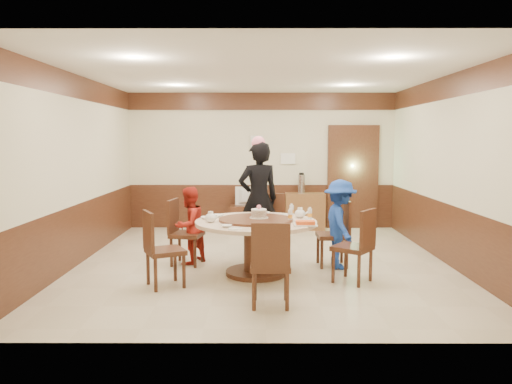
{
  "coord_description": "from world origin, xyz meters",
  "views": [
    {
      "loc": [
        -0.08,
        -7.39,
        1.86
      ],
      "look_at": [
        -0.1,
        -0.28,
        1.1
      ],
      "focal_mm": 35.0,
      "sensor_mm": 36.0,
      "label": 1
    }
  ],
  "objects_px": {
    "person_red": "(189,225)",
    "shrimp_platter": "(305,223)",
    "television": "(252,196)",
    "birthday_cake": "(259,213)",
    "side_cabinet": "(305,211)",
    "tv_stand": "(252,217)",
    "banquet_table": "(256,236)",
    "person_standing": "(258,199)",
    "thermos": "(301,184)",
    "person_blue": "(340,224)"
  },
  "relations": [
    {
      "from": "person_standing",
      "to": "thermos",
      "type": "bearing_deg",
      "value": -129.59
    },
    {
      "from": "birthday_cake",
      "to": "television",
      "type": "xyz_separation_m",
      "value": [
        -0.14,
        3.38,
        -0.15
      ]
    },
    {
      "from": "shrimp_platter",
      "to": "thermos",
      "type": "bearing_deg",
      "value": 85.77
    },
    {
      "from": "television",
      "to": "person_red",
      "type": "bearing_deg",
      "value": 68.34
    },
    {
      "from": "television",
      "to": "thermos",
      "type": "bearing_deg",
      "value": 177.58
    },
    {
      "from": "shrimp_platter",
      "to": "birthday_cake",
      "type": "bearing_deg",
      "value": 143.9
    },
    {
      "from": "television",
      "to": "thermos",
      "type": "height_order",
      "value": "thermos"
    },
    {
      "from": "person_standing",
      "to": "tv_stand",
      "type": "relative_size",
      "value": 2.13
    },
    {
      "from": "person_blue",
      "to": "tv_stand",
      "type": "distance_m",
      "value": 3.37
    },
    {
      "from": "person_red",
      "to": "shrimp_platter",
      "type": "height_order",
      "value": "person_red"
    },
    {
      "from": "person_standing",
      "to": "side_cabinet",
      "type": "distance_m",
      "value": 2.53
    },
    {
      "from": "person_red",
      "to": "person_blue",
      "type": "relative_size",
      "value": 0.9
    },
    {
      "from": "person_red",
      "to": "shrimp_platter",
      "type": "distance_m",
      "value": 1.92
    },
    {
      "from": "person_red",
      "to": "side_cabinet",
      "type": "xyz_separation_m",
      "value": [
        1.99,
        2.85,
        -0.2
      ]
    },
    {
      "from": "birthday_cake",
      "to": "side_cabinet",
      "type": "bearing_deg",
      "value": 74.34
    },
    {
      "from": "birthday_cake",
      "to": "thermos",
      "type": "xyz_separation_m",
      "value": [
        0.88,
        3.41,
        0.1
      ]
    },
    {
      "from": "television",
      "to": "person_blue",
      "type": "bearing_deg",
      "value": 108.97
    },
    {
      "from": "birthday_cake",
      "to": "shrimp_platter",
      "type": "xyz_separation_m",
      "value": [
        0.6,
        -0.43,
        -0.06
      ]
    },
    {
      "from": "person_standing",
      "to": "television",
      "type": "relative_size",
      "value": 2.74
    },
    {
      "from": "shrimp_platter",
      "to": "side_cabinet",
      "type": "height_order",
      "value": "shrimp_platter"
    },
    {
      "from": "birthday_cake",
      "to": "shrimp_platter",
      "type": "distance_m",
      "value": 0.74
    },
    {
      "from": "tv_stand",
      "to": "side_cabinet",
      "type": "bearing_deg",
      "value": 1.56
    },
    {
      "from": "person_red",
      "to": "television",
      "type": "distance_m",
      "value": 2.96
    },
    {
      "from": "person_red",
      "to": "television",
      "type": "xyz_separation_m",
      "value": [
        0.89,
        2.82,
        0.11
      ]
    },
    {
      "from": "birthday_cake",
      "to": "tv_stand",
      "type": "distance_m",
      "value": 3.44
    },
    {
      "from": "person_red",
      "to": "side_cabinet",
      "type": "height_order",
      "value": "person_red"
    },
    {
      "from": "banquet_table",
      "to": "shrimp_platter",
      "type": "distance_m",
      "value": 0.78
    },
    {
      "from": "side_cabinet",
      "to": "thermos",
      "type": "xyz_separation_m",
      "value": [
        -0.08,
        0.0,
        0.56
      ]
    },
    {
      "from": "banquet_table",
      "to": "birthday_cake",
      "type": "bearing_deg",
      "value": 48.81
    },
    {
      "from": "banquet_table",
      "to": "birthday_cake",
      "type": "relative_size",
      "value": 6.36
    },
    {
      "from": "person_red",
      "to": "birthday_cake",
      "type": "height_order",
      "value": "person_red"
    },
    {
      "from": "side_cabinet",
      "to": "television",
      "type": "bearing_deg",
      "value": -178.44
    },
    {
      "from": "tv_stand",
      "to": "shrimp_platter",
      "type": "bearing_deg",
      "value": -79.05
    },
    {
      "from": "person_blue",
      "to": "birthday_cake",
      "type": "bearing_deg",
      "value": 98.55
    },
    {
      "from": "birthday_cake",
      "to": "tv_stand",
      "type": "bearing_deg",
      "value": 92.41
    },
    {
      "from": "banquet_table",
      "to": "television",
      "type": "bearing_deg",
      "value": 91.7
    },
    {
      "from": "person_red",
      "to": "side_cabinet",
      "type": "bearing_deg",
      "value": 176.39
    },
    {
      "from": "person_red",
      "to": "shrimp_platter",
      "type": "bearing_deg",
      "value": 89.99
    },
    {
      "from": "shrimp_platter",
      "to": "person_blue",
      "type": "bearing_deg",
      "value": 52.33
    },
    {
      "from": "person_standing",
      "to": "television",
      "type": "bearing_deg",
      "value": -104.82
    },
    {
      "from": "person_standing",
      "to": "person_blue",
      "type": "relative_size",
      "value": 1.41
    },
    {
      "from": "shrimp_platter",
      "to": "banquet_table",
      "type": "bearing_deg",
      "value": 148.66
    },
    {
      "from": "person_standing",
      "to": "birthday_cake",
      "type": "height_order",
      "value": "person_standing"
    },
    {
      "from": "birthday_cake",
      "to": "side_cabinet",
      "type": "relative_size",
      "value": 0.33
    },
    {
      "from": "person_blue",
      "to": "side_cabinet",
      "type": "distance_m",
      "value": 3.12
    },
    {
      "from": "television",
      "to": "side_cabinet",
      "type": "bearing_deg",
      "value": 177.46
    },
    {
      "from": "person_red",
      "to": "television",
      "type": "height_order",
      "value": "person_red"
    },
    {
      "from": "person_blue",
      "to": "tv_stand",
      "type": "bearing_deg",
      "value": 16.91
    },
    {
      "from": "side_cabinet",
      "to": "banquet_table",
      "type": "bearing_deg",
      "value": -106.09
    },
    {
      "from": "banquet_table",
      "to": "person_standing",
      "type": "relative_size",
      "value": 0.91
    }
  ]
}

